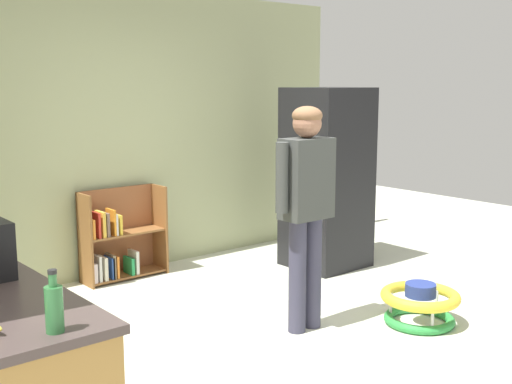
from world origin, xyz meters
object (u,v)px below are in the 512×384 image
Objects in this scene: refrigerator at (327,178)px; green_glass_bottle at (54,307)px; bookshelf at (117,241)px; baby_walker at (420,304)px; standing_person at (306,197)px.

green_glass_bottle is (-3.74, -2.16, 0.11)m from refrigerator.
bookshelf is at bearing 152.71° from refrigerator.
green_glass_bottle is (-3.11, -0.55, 0.84)m from baby_walker.
refrigerator is 1.07× the size of standing_person.
baby_walker is at bearing -33.38° from standing_person.
refrigerator is 7.24× the size of green_glass_bottle.
baby_walker is (1.20, -2.55, -0.20)m from bookshelf.
bookshelf is 3.70m from green_glass_bottle.
refrigerator is at bearing 30.02° from green_glass_bottle.
baby_walker is at bearing -111.42° from refrigerator.
refrigerator reaches higher than bookshelf.
green_glass_bottle is (-2.36, -1.05, -0.01)m from standing_person.
bookshelf is 2.82m from baby_walker.
refrigerator reaches higher than baby_walker.
bookshelf reaches higher than baby_walker.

